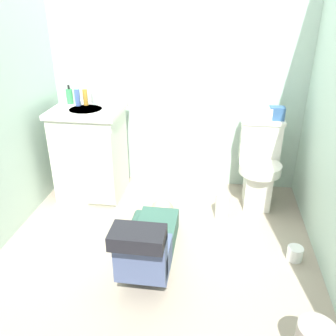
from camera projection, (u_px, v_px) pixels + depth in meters
ground_plane at (157, 250)px, 2.65m from camera, size 2.78×3.18×0.04m
wall_back at (177, 57)px, 3.13m from camera, size 2.44×0.08×2.40m
toilet at (259, 165)px, 3.09m from camera, size 0.36×0.46×0.75m
vanity_cabinet at (91, 152)px, 3.21m from camera, size 0.60×0.53×0.82m
faucet at (91, 98)px, 3.14m from camera, size 0.02×0.02×0.10m
person_plumber at (150, 241)px, 2.44m from camera, size 0.39×1.06×0.52m
tissue_box at (258, 113)px, 2.98m from camera, size 0.22×0.11×0.10m
toiletry_bag at (277, 113)px, 2.96m from camera, size 0.12×0.09×0.11m
soap_dispenser at (70, 96)px, 3.14m from camera, size 0.06×0.06×0.17m
bottle_blue at (77, 97)px, 3.08m from camera, size 0.05×0.05×0.15m
bottle_amber at (85, 97)px, 3.10m from camera, size 0.04×0.04×0.14m
bottle_clear at (94, 95)px, 3.11m from camera, size 0.04×0.04×0.17m
bottle_white at (102, 97)px, 3.12m from camera, size 0.06×0.06×0.13m
paper_towel_roll at (222, 206)px, 2.95m from camera, size 0.11×0.11×0.23m
toilet_paper_roll at (295, 253)px, 2.51m from camera, size 0.11×0.11×0.10m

